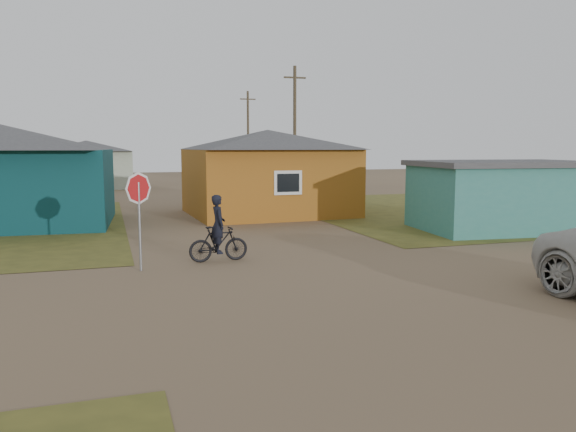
% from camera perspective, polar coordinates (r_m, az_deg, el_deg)
% --- Properties ---
extents(ground, '(120.00, 120.00, 0.00)m').
position_cam_1_polar(ground, '(12.35, 4.66, -7.62)').
color(ground, brown).
extents(grass_ne, '(20.00, 18.00, 0.00)m').
position_cam_1_polar(grass_ne, '(30.54, 19.75, 0.78)').
color(grass_ne, brown).
rests_on(grass_ne, ground).
extents(house_teal, '(8.93, 7.08, 4.00)m').
position_cam_1_polar(house_teal, '(24.85, -26.97, 3.82)').
color(house_teal, '#093136').
rests_on(house_teal, ground).
extents(house_yellow, '(7.72, 6.76, 3.90)m').
position_cam_1_polar(house_yellow, '(26.03, -2.06, 4.58)').
color(house_yellow, '#9C5A18').
rests_on(house_yellow, ground).
extents(shed_turquoise, '(6.71, 4.93, 2.60)m').
position_cam_1_polar(shed_turquoise, '(22.57, 20.87, 1.98)').
color(shed_turquoise, '#3B8276').
rests_on(shed_turquoise, ground).
extents(house_pale_west, '(7.04, 6.15, 3.60)m').
position_cam_1_polar(house_pale_west, '(45.06, -19.75, 5.03)').
color(house_pale_west, '#A2AE95').
rests_on(house_pale_west, ground).
extents(house_beige_east, '(6.95, 6.05, 3.60)m').
position_cam_1_polar(house_beige_east, '(53.09, -1.94, 5.68)').
color(house_beige_east, tan).
rests_on(house_beige_east, ground).
extents(utility_pole_near, '(1.40, 0.20, 8.00)m').
position_cam_1_polar(utility_pole_near, '(34.85, 0.69, 8.72)').
color(utility_pole_near, '#493D2C').
rests_on(utility_pole_near, ground).
extents(utility_pole_far, '(1.40, 0.20, 8.00)m').
position_cam_1_polar(utility_pole_far, '(50.50, -4.08, 8.18)').
color(utility_pole_far, '#493D2C').
rests_on(utility_pole_far, ground).
extents(stop_sign, '(0.80, 0.26, 2.50)m').
position_cam_1_polar(stop_sign, '(14.47, -14.92, 1.72)').
color(stop_sign, gray).
rests_on(stop_sign, ground).
extents(cyclist, '(1.64, 0.60, 1.83)m').
position_cam_1_polar(cyclist, '(15.43, -7.09, -2.16)').
color(cyclist, black).
rests_on(cyclist, ground).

